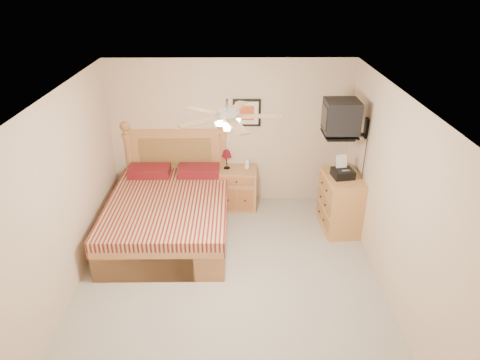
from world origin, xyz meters
name	(u,v)px	position (x,y,z in m)	size (l,w,h in m)	color
floor	(230,281)	(0.00, 0.00, 0.00)	(4.50, 4.50, 0.00)	#9C988D
ceiling	(227,98)	(0.00, 0.00, 2.50)	(4.00, 4.50, 0.04)	white
wall_back	(230,134)	(0.00, 2.25, 1.25)	(4.00, 0.04, 2.50)	beige
wall_front	(224,348)	(0.00, -2.25, 1.25)	(4.00, 0.04, 2.50)	beige
wall_left	(63,200)	(-2.00, 0.00, 1.25)	(0.04, 4.50, 2.50)	beige
wall_right	(394,198)	(2.00, 0.00, 1.25)	(0.04, 4.50, 2.50)	beige
bed	(167,192)	(-0.94, 1.12, 0.74)	(1.75, 2.30, 1.49)	#BF7A4F
nightstand	(238,188)	(0.11, 2.00, 0.35)	(0.65, 0.49, 0.71)	#A1743E
table_lamp	(227,159)	(-0.06, 2.04, 0.87)	(0.18, 0.18, 0.33)	#5D0E19
lotion_bottle	(247,163)	(0.28, 2.03, 0.81)	(0.08, 0.08, 0.21)	white
framed_picture	(247,113)	(0.27, 2.23, 1.62)	(0.46, 0.04, 0.46)	black
dresser	(341,203)	(1.73, 1.28, 0.46)	(0.54, 0.78, 0.92)	#B9843C
fax_machine	(343,167)	(1.70, 1.26, 1.08)	(0.30, 0.32, 0.32)	black
magazine_lower	(341,169)	(1.73, 1.52, 0.93)	(0.20, 0.27, 0.03)	#C0B799
magazine_upper	(340,167)	(1.72, 1.53, 0.96)	(0.21, 0.29, 0.02)	gray
wall_tv	(351,119)	(1.75, 1.34, 1.81)	(0.56, 0.46, 0.58)	black
ceiling_fan	(227,116)	(0.00, -0.20, 2.36)	(1.14, 1.14, 0.28)	silver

